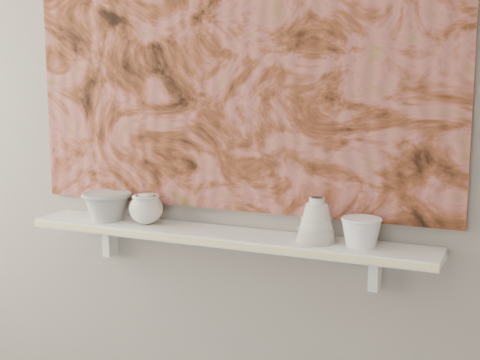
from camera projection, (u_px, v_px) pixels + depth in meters
The scene contains 11 objects.
wall_back at pixel (235, 102), 2.21m from camera, with size 3.60×3.60×0.00m, color gray.
shelf at pixel (223, 236), 2.19m from camera, with size 1.40×0.18×0.03m, color white.
shelf_stripe at pixel (210, 243), 2.11m from camera, with size 1.40×0.01×0.02m, color beige.
bracket_left at pixel (110, 239), 2.46m from camera, with size 0.03×0.06×0.12m, color white.
bracket_right at pixel (375, 271), 2.07m from camera, with size 0.03×0.06×0.12m, color white.
painting at pixel (233, 43), 2.16m from camera, with size 1.50×0.03×1.10m, color brown.
house_motif at pixel (366, 144), 2.03m from camera, with size 0.09×0.00×0.08m, color black.
bowl_grey at pixel (107, 206), 2.36m from camera, with size 0.18×0.18×0.10m, color gray, non-canonical shape.
cup_cream at pixel (146, 209), 2.30m from camera, with size 0.12×0.12×0.11m, color silver, non-canonical shape.
bell_vessel at pixel (317, 220), 2.05m from camera, with size 0.13×0.13×0.14m, color beige, non-canonical shape.
bowl_white at pixel (361, 232), 2.00m from camera, with size 0.12×0.12×0.09m, color white, non-canonical shape.
Camera 1 is at (0.91, -0.43, 1.45)m, focal length 50.00 mm.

